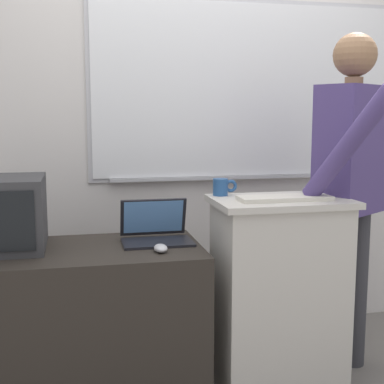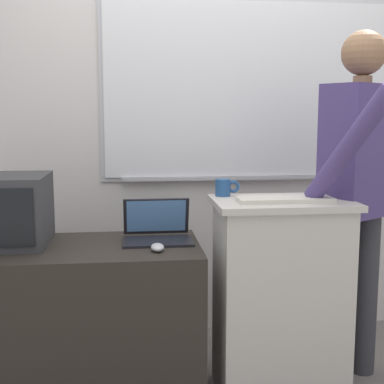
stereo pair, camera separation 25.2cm
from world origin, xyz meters
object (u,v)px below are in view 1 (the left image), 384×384
(wireless_keyboard, at_px, (285,198))
(computer_mouse_by_laptop, at_px, (161,248))
(side_desk, at_px, (86,326))
(laptop, at_px, (155,229))
(lectern_podium, at_px, (278,295))
(coffee_mug, at_px, (222,187))
(person_presenter, at_px, (350,182))
(crt_monitor, at_px, (6,213))

(wireless_keyboard, relative_size, computer_mouse_by_laptop, 4.38)
(side_desk, distance_m, laptop, 0.56)
(lectern_podium, height_order, coffee_mug, coffee_mug)
(person_presenter, xyz_separation_m, coffee_mug, (-0.67, 0.05, -0.01))
(coffee_mug, bearing_deg, computer_mouse_by_laptop, -148.56)
(laptop, height_order, computer_mouse_by_laptop, laptop)
(coffee_mug, bearing_deg, person_presenter, -4.65)
(crt_monitor, relative_size, coffee_mug, 3.42)
(lectern_podium, bearing_deg, wireless_keyboard, -92.58)
(lectern_podium, relative_size, coffee_mug, 7.90)
(side_desk, xyz_separation_m, wireless_keyboard, (0.93, -0.13, 0.60))
(lectern_podium, height_order, side_desk, lectern_podium)
(person_presenter, bearing_deg, coffee_mug, 143.28)
(person_presenter, height_order, coffee_mug, person_presenter)
(person_presenter, xyz_separation_m, wireless_keyboard, (-0.42, -0.15, -0.04))
(crt_monitor, bearing_deg, lectern_podium, -6.87)
(laptop, distance_m, computer_mouse_by_laptop, 0.23)
(lectern_podium, xyz_separation_m, crt_monitor, (-1.27, 0.15, 0.43))
(person_presenter, distance_m, laptop, 1.02)
(laptop, bearing_deg, person_presenter, -4.06)
(lectern_podium, relative_size, wireless_keyboard, 2.20)
(crt_monitor, bearing_deg, laptop, 1.25)
(person_presenter, bearing_deg, lectern_podium, 161.08)
(person_presenter, xyz_separation_m, laptop, (-1.00, 0.07, -0.21))
(side_desk, relative_size, crt_monitor, 2.61)
(coffee_mug, bearing_deg, wireless_keyboard, -39.71)
(coffee_mug, bearing_deg, lectern_podium, -31.16)
(person_presenter, distance_m, crt_monitor, 1.69)
(person_presenter, relative_size, laptop, 5.27)
(person_presenter, distance_m, computer_mouse_by_laptop, 1.05)
(laptop, height_order, wireless_keyboard, wireless_keyboard)
(lectern_podium, bearing_deg, laptop, 163.87)
(lectern_podium, distance_m, coffee_mug, 0.60)
(coffee_mug, bearing_deg, side_desk, -173.84)
(lectern_podium, height_order, computer_mouse_by_laptop, lectern_podium)
(lectern_podium, distance_m, crt_monitor, 1.35)
(wireless_keyboard, xyz_separation_m, crt_monitor, (-1.27, 0.21, -0.06))
(lectern_podium, distance_m, wireless_keyboard, 0.49)
(crt_monitor, bearing_deg, side_desk, -12.31)
(side_desk, relative_size, computer_mouse_by_laptop, 10.87)
(laptop, xyz_separation_m, crt_monitor, (-0.69, -0.02, 0.11))
(lectern_podium, xyz_separation_m, computer_mouse_by_laptop, (-0.59, -0.06, 0.28))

